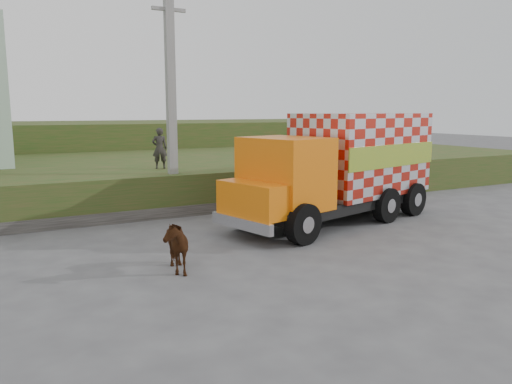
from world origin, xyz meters
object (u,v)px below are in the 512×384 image
utility_pole (171,102)px  cargo_truck (342,166)px  pedestrian (160,148)px  cow (172,244)px

utility_pole → cargo_truck: utility_pole is taller
cargo_truck → pedestrian: 7.21m
cow → pedestrian: (2.19, 8.04, 1.65)m
cow → cargo_truck: bearing=27.2°
cargo_truck → cow: bearing=-174.2°
cargo_truck → pedestrian: cargo_truck is taller
pedestrian → cargo_truck: bearing=144.4°
utility_pole → cargo_truck: 6.42m
utility_pole → pedestrian: size_ratio=4.99×
utility_pole → cow: utility_pole is taller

